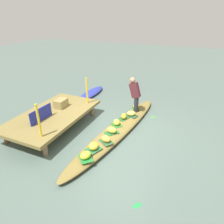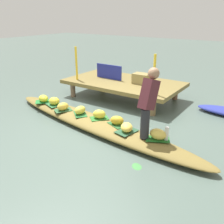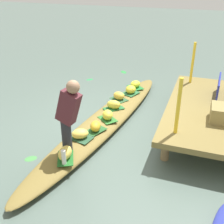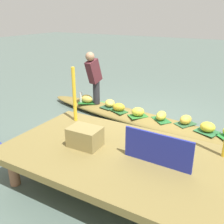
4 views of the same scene
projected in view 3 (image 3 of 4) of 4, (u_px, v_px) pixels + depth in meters
name	position (u px, v px, depth m)	size (l,w,h in m)	color
canal_water	(105.00, 126.00, 5.71)	(40.00, 40.00, 0.00)	#4F6159
dock_platform	(215.00, 110.00, 5.36)	(3.20, 1.80, 0.50)	olive
vendor_boat	(105.00, 121.00, 5.66)	(5.33, 0.71, 0.20)	olive
leaf_mat_0	(80.00, 138.00, 4.91)	(0.41, 0.29, 0.01)	#274F32
banana_bunch_0	(80.00, 134.00, 4.88)	(0.29, 0.22, 0.16)	#F6CF50
leaf_mat_1	(114.00, 108.00, 5.96)	(0.41, 0.25, 0.01)	#256630
banana_bunch_1	(114.00, 104.00, 5.92)	(0.30, 0.19, 0.18)	yellow
leaf_mat_2	(135.00, 87.00, 7.03)	(0.40, 0.29, 0.01)	#20752F
banana_bunch_2	(135.00, 84.00, 6.99)	(0.29, 0.22, 0.17)	yellow
leaf_mat_3	(66.00, 158.00, 4.38)	(0.42, 0.24, 0.01)	#1E5F22
banana_bunch_3	(65.00, 153.00, 4.34)	(0.30, 0.19, 0.20)	#F1CE56
leaf_mat_4	(108.00, 119.00, 5.53)	(0.38, 0.26, 0.01)	#2B6E2A
banana_bunch_4	(108.00, 115.00, 5.49)	(0.27, 0.20, 0.19)	yellow
leaf_mat_5	(119.00, 99.00, 6.38)	(0.38, 0.26, 0.01)	#2E5A34
banana_bunch_5	(119.00, 96.00, 6.34)	(0.27, 0.20, 0.18)	gold
leaf_mat_6	(131.00, 93.00, 6.70)	(0.38, 0.32, 0.01)	#2A6639
banana_bunch_6	(131.00, 89.00, 6.66)	(0.27, 0.24, 0.19)	yellow
leaf_mat_7	(96.00, 130.00, 5.14)	(0.38, 0.24, 0.01)	#265929
banana_bunch_7	(95.00, 126.00, 5.10)	(0.27, 0.19, 0.18)	gold
vendor_person	(69.00, 113.00, 4.25)	(0.23, 0.44, 1.24)	#28282D
water_bottle	(64.00, 157.00, 4.20)	(0.07, 0.07, 0.25)	silver
market_banner	(218.00, 88.00, 5.66)	(0.87, 0.03, 0.41)	navy
railing_post_west	(193.00, 63.00, 6.31)	(0.06, 0.06, 0.93)	yellow
railing_post_east	(178.00, 107.00, 4.30)	(0.06, 0.06, 0.93)	yellow
produce_crate	(220.00, 113.00, 4.81)	(0.44, 0.32, 0.27)	olive
drifting_plant_0	(90.00, 79.00, 8.10)	(0.22, 0.11, 0.01)	#248B44
drifting_plant_1	(31.00, 159.00, 4.70)	(0.21, 0.15, 0.01)	#418742
drifting_plant_2	(124.00, 72.00, 8.69)	(0.29, 0.16, 0.01)	#2B843B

